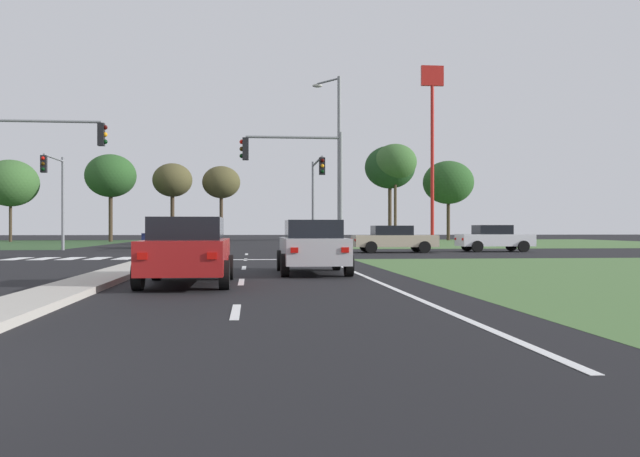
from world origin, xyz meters
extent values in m
plane|color=black|center=(0.00, 30.00, 0.00)|extent=(200.00, 200.00, 0.00)
cube|color=#476B38|center=(25.50, 54.50, 0.00)|extent=(35.00, 35.00, 0.01)
cube|color=#ADA89E|center=(0.00, 11.00, 0.07)|extent=(1.20, 22.00, 0.14)
cube|color=gray|center=(0.00, 55.00, 0.07)|extent=(1.20, 36.00, 0.14)
cube|color=silver|center=(3.50, 5.02, 0.01)|extent=(0.14, 2.00, 0.01)
cube|color=silver|center=(3.50, 11.02, 0.01)|extent=(0.14, 2.00, 0.01)
cube|color=silver|center=(3.50, 17.02, 0.01)|extent=(0.14, 2.00, 0.01)
cube|color=silver|center=(3.50, 23.02, 0.01)|extent=(0.14, 2.00, 0.01)
cube|color=silver|center=(3.50, 29.02, 0.01)|extent=(0.14, 2.00, 0.01)
cube|color=silver|center=(6.85, 12.00, 0.01)|extent=(0.14, 24.00, 0.01)
cube|color=silver|center=(3.80, 23.00, 0.01)|extent=(6.40, 0.50, 0.01)
cube|color=silver|center=(-6.40, 24.80, 0.01)|extent=(0.70, 2.80, 0.01)
cube|color=silver|center=(-5.25, 24.80, 0.01)|extent=(0.70, 2.80, 0.01)
cube|color=silver|center=(-4.10, 24.80, 0.01)|extent=(0.70, 2.80, 0.01)
cube|color=silver|center=(-2.95, 24.80, 0.01)|extent=(0.70, 2.80, 0.01)
cube|color=silver|center=(-1.80, 24.80, 0.01)|extent=(0.70, 2.80, 0.01)
cube|color=silver|center=(-0.65, 24.80, 0.01)|extent=(0.70, 2.80, 0.01)
cube|color=silver|center=(0.50, 24.80, 0.01)|extent=(0.70, 2.80, 0.01)
cube|color=#A31919|center=(2.25, 10.42, 0.69)|extent=(1.83, 4.52, 0.74)
cube|color=black|center=(2.25, 10.27, 1.32)|extent=(1.61, 2.08, 0.52)
cube|color=red|center=(1.56, 8.14, 0.77)|extent=(0.20, 0.04, 0.14)
cube|color=red|center=(2.95, 8.14, 0.77)|extent=(0.20, 0.04, 0.14)
cylinder|color=black|center=(1.34, 11.86, 0.32)|extent=(0.22, 0.64, 0.64)
cylinder|color=black|center=(3.17, 11.86, 0.32)|extent=(0.22, 0.64, 0.64)
cylinder|color=black|center=(1.34, 8.97, 0.32)|extent=(0.22, 0.64, 0.64)
cylinder|color=black|center=(3.17, 8.97, 0.32)|extent=(0.22, 0.64, 0.64)
cube|color=silver|center=(17.48, 31.49, 0.65)|extent=(4.14, 1.79, 0.67)
cube|color=black|center=(17.33, 31.49, 1.25)|extent=(1.90, 1.58, 0.52)
cube|color=red|center=(15.39, 32.18, 0.72)|extent=(0.04, 0.20, 0.14)
cube|color=red|center=(15.39, 30.81, 0.72)|extent=(0.04, 0.20, 0.14)
cylinder|color=black|center=(18.81, 32.39, 0.32)|extent=(0.64, 0.22, 0.64)
cylinder|color=black|center=(18.81, 30.60, 0.32)|extent=(0.64, 0.22, 0.64)
cylinder|color=black|center=(16.16, 32.39, 0.32)|extent=(0.64, 0.22, 0.64)
cylinder|color=black|center=(16.16, 30.60, 0.32)|extent=(0.64, 0.22, 0.64)
cube|color=#19565B|center=(-2.21, 60.50, 0.66)|extent=(1.75, 4.31, 0.68)
cube|color=black|center=(-2.21, 60.65, 1.26)|extent=(1.54, 1.98, 0.52)
cube|color=red|center=(-1.55, 62.67, 0.73)|extent=(0.20, 0.04, 0.14)
cube|color=red|center=(-2.88, 62.67, 0.73)|extent=(0.20, 0.04, 0.14)
cylinder|color=black|center=(-1.34, 59.12, 0.32)|extent=(0.22, 0.64, 0.64)
cylinder|color=black|center=(-3.09, 59.12, 0.32)|extent=(0.22, 0.64, 0.64)
cylinder|color=black|center=(-1.34, 61.88, 0.32)|extent=(0.22, 0.64, 0.64)
cylinder|color=black|center=(-3.09, 61.88, 0.32)|extent=(0.22, 0.64, 0.64)
cube|color=#BCAD8E|center=(11.53, 30.68, 0.64)|extent=(4.53, 1.80, 0.63)
cube|color=black|center=(11.38, 30.68, 1.21)|extent=(2.08, 1.58, 0.52)
cube|color=red|center=(9.24, 31.36, 0.70)|extent=(0.04, 0.20, 0.14)
cube|color=red|center=(9.24, 30.00, 0.70)|extent=(0.04, 0.20, 0.14)
cylinder|color=black|center=(12.98, 31.58, 0.32)|extent=(0.64, 0.22, 0.64)
cylinder|color=black|center=(12.98, 29.78, 0.32)|extent=(0.64, 0.22, 0.64)
cylinder|color=black|center=(10.08, 31.58, 0.32)|extent=(0.64, 0.22, 0.64)
cylinder|color=black|center=(10.08, 29.78, 0.32)|extent=(0.64, 0.22, 0.64)
cube|color=#B7B7BC|center=(5.54, 14.09, 0.68)|extent=(1.76, 4.33, 0.73)
cube|color=black|center=(5.54, 13.94, 1.31)|extent=(1.55, 1.99, 0.52)
cube|color=red|center=(4.87, 11.91, 0.76)|extent=(0.20, 0.04, 0.14)
cube|color=red|center=(6.21, 11.91, 0.76)|extent=(0.20, 0.04, 0.14)
cylinder|color=black|center=(4.66, 15.48, 0.32)|extent=(0.22, 0.64, 0.64)
cylinder|color=black|center=(6.42, 15.48, 0.32)|extent=(0.22, 0.64, 0.64)
cylinder|color=black|center=(4.66, 12.71, 0.32)|extent=(0.22, 0.64, 0.64)
cylinder|color=black|center=(6.42, 12.71, 0.32)|extent=(0.22, 0.64, 0.64)
cube|color=slate|center=(-2.32, 50.43, 0.70)|extent=(1.75, 4.53, 0.77)
cube|color=black|center=(-2.32, 50.58, 1.35)|extent=(1.54, 2.09, 0.52)
cube|color=red|center=(-1.66, 52.72, 0.78)|extent=(0.20, 0.04, 0.14)
cube|color=red|center=(-2.99, 52.72, 0.78)|extent=(0.20, 0.04, 0.14)
cylinder|color=black|center=(-1.45, 48.98, 0.32)|extent=(0.22, 0.64, 0.64)
cylinder|color=black|center=(-3.20, 48.98, 0.32)|extent=(0.22, 0.64, 0.64)
cylinder|color=black|center=(-1.45, 51.88, 0.32)|extent=(0.22, 0.64, 0.64)
cylinder|color=black|center=(-3.20, 51.88, 0.32)|extent=(0.22, 0.64, 0.64)
cube|color=#161E47|center=(-2.29, 40.25, 0.67)|extent=(1.76, 4.54, 0.69)
cube|color=black|center=(-2.29, 40.40, 1.27)|extent=(1.55, 2.09, 0.52)
cube|color=red|center=(-1.62, 42.54, 0.74)|extent=(0.20, 0.04, 0.14)
cube|color=red|center=(-2.96, 42.54, 0.74)|extent=(0.20, 0.04, 0.14)
cylinder|color=black|center=(-1.41, 38.79, 0.32)|extent=(0.22, 0.64, 0.64)
cylinder|color=black|center=(-3.17, 38.79, 0.32)|extent=(0.22, 0.64, 0.64)
cylinder|color=black|center=(-1.41, 41.70, 0.32)|extent=(0.22, 0.64, 0.64)
cylinder|color=black|center=(-3.17, 41.70, 0.32)|extent=(0.22, 0.64, 0.64)
cylinder|color=gray|center=(7.60, 23.40, 2.75)|extent=(0.18, 0.18, 5.50)
cylinder|color=gray|center=(5.55, 23.40, 5.25)|extent=(4.10, 0.12, 0.12)
cube|color=black|center=(3.50, 23.40, 4.72)|extent=(0.26, 0.32, 0.95)
sphere|color=red|center=(3.34, 23.40, 5.02)|extent=(0.20, 0.20, 0.20)
sphere|color=#3A2405|center=(3.34, 23.40, 4.72)|extent=(0.20, 0.20, 0.20)
sphere|color=black|center=(3.34, 23.40, 4.42)|extent=(0.20, 0.20, 0.20)
cylinder|color=gray|center=(-5.06, 23.40, 5.78)|extent=(5.08, 0.12, 0.12)
cube|color=black|center=(-2.52, 23.40, 5.26)|extent=(0.26, 0.32, 0.95)
sphere|color=#360503|center=(-2.36, 23.40, 5.56)|extent=(0.20, 0.20, 0.20)
sphere|color=orange|center=(-2.36, 23.40, 5.26)|extent=(0.20, 0.20, 0.20)
sphere|color=black|center=(-2.36, 23.40, 4.96)|extent=(0.20, 0.20, 0.20)
cylinder|color=gray|center=(-7.60, 36.60, 2.82)|extent=(0.18, 0.18, 5.63)
cylinder|color=gray|center=(-7.60, 34.69, 5.38)|extent=(0.12, 3.82, 0.12)
cube|color=black|center=(-7.60, 32.78, 4.86)|extent=(0.32, 0.26, 0.95)
sphere|color=red|center=(-7.60, 32.62, 5.16)|extent=(0.20, 0.20, 0.20)
sphere|color=#3A2405|center=(-7.60, 32.62, 4.86)|extent=(0.20, 0.20, 0.20)
sphere|color=black|center=(-7.60, 32.62, 4.56)|extent=(0.20, 0.20, 0.20)
cylinder|color=gray|center=(7.60, 36.60, 2.75)|extent=(0.18, 0.18, 5.51)
cylinder|color=gray|center=(7.60, 33.89, 5.26)|extent=(0.12, 5.42, 0.12)
cube|color=black|center=(7.60, 31.18, 4.73)|extent=(0.32, 0.26, 0.95)
sphere|color=#360503|center=(7.60, 31.02, 5.03)|extent=(0.20, 0.20, 0.20)
sphere|color=orange|center=(7.60, 31.02, 4.73)|extent=(0.20, 0.20, 0.20)
sphere|color=black|center=(7.60, 31.02, 4.43)|extent=(0.20, 0.20, 0.20)
cylinder|color=gray|center=(8.35, 29.64, 4.66)|extent=(0.20, 0.20, 9.33)
cylinder|color=gray|center=(7.84, 30.39, 9.23)|extent=(1.10, 1.56, 0.10)
ellipsoid|color=#B2B2A8|center=(7.34, 31.14, 9.13)|extent=(0.56, 0.28, 0.20)
cylinder|color=#9E8966|center=(0.25, 43.25, 0.51)|extent=(0.16, 0.16, 0.74)
cylinder|color=maroon|center=(0.25, 43.25, 1.27)|extent=(0.34, 0.34, 0.78)
sphere|color=tan|center=(0.25, 43.25, 1.77)|extent=(0.22, 0.22, 0.22)
cylinder|color=red|center=(18.09, 47.12, 6.34)|extent=(0.28, 0.28, 12.68)
cube|color=red|center=(18.09, 47.12, 13.48)|extent=(1.80, 0.30, 1.60)
torus|color=yellow|center=(17.70, 47.29, 13.48)|extent=(0.96, 0.16, 0.96)
torus|color=yellow|center=(18.49, 47.29, 13.48)|extent=(0.96, 0.16, 0.96)
cylinder|color=#423323|center=(-19.66, 63.15, 2.13)|extent=(0.29, 0.29, 4.26)
ellipsoid|color=#38602D|center=(-19.66, 63.15, 5.74)|extent=(5.37, 5.37, 4.57)
cylinder|color=#423323|center=(-10.17, 63.34, 2.58)|extent=(0.39, 0.39, 5.17)
ellipsoid|color=#285123|center=(-10.17, 63.34, 6.54)|extent=(5.01, 5.01, 4.26)
cylinder|color=#423323|center=(-4.36, 65.30, 2.59)|extent=(0.41, 0.41, 5.18)
ellipsoid|color=#4C4728|center=(-4.36, 65.30, 6.29)|extent=(4.06, 4.06, 3.45)
cylinder|color=#423323|center=(0.57, 66.71, 2.55)|extent=(0.37, 0.37, 5.10)
ellipsoid|color=#4C4728|center=(0.57, 66.71, 6.20)|extent=(4.01, 4.01, 3.41)
cylinder|color=#423323|center=(18.30, 64.78, 3.16)|extent=(0.38, 0.38, 6.32)
ellipsoid|color=#1E421E|center=(18.30, 64.78, 7.78)|extent=(5.31, 5.31, 4.51)
cylinder|color=#423323|center=(25.35, 67.23, 2.42)|extent=(0.37, 0.37, 4.84)
ellipsoid|color=#285123|center=(25.35, 67.23, 6.38)|extent=(5.59, 5.59, 4.75)
cylinder|color=#423323|center=(18.62, 63.58, 3.49)|extent=(0.30, 0.30, 6.98)
ellipsoid|color=#38602D|center=(18.62, 63.58, 8.20)|extent=(4.45, 4.45, 3.79)
camera|label=1|loc=(3.75, -5.82, 1.33)|focal=38.17mm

